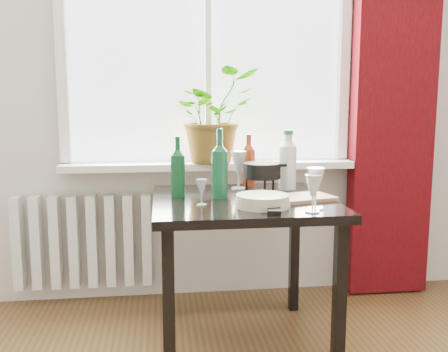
{
  "coord_description": "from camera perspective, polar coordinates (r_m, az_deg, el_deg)",
  "views": [
    {
      "loc": [
        -0.29,
        -0.77,
        1.2
      ],
      "look_at": [
        0.01,
        1.55,
        0.85
      ],
      "focal_mm": 40.0,
      "sensor_mm": 36.0,
      "label": 1
    }
  ],
  "objects": [
    {
      "name": "wineglass_back_center",
      "position": [
        2.64,
        1.67,
        0.77
      ],
      "size": [
        0.09,
        0.09,
        0.21
      ],
      "primitive_type": null,
      "rotation": [
        0.0,
        0.0,
        -0.01
      ],
      "color": "silver",
      "rests_on": "table"
    },
    {
      "name": "wineglass_front_right",
      "position": [
        2.18,
        10.43,
        -1.36
      ],
      "size": [
        0.1,
        0.1,
        0.18
      ],
      "primitive_type": null,
      "rotation": [
        0.0,
        0.0,
        0.42
      ],
      "color": "silver",
      "rests_on": "table"
    },
    {
      "name": "wine_bottle_left",
      "position": [
        2.42,
        -5.29,
        1.1
      ],
      "size": [
        0.08,
        0.08,
        0.3
      ],
      "primitive_type": null,
      "rotation": [
        0.0,
        0.0,
        0.16
      ],
      "color": "#0C3E1D",
      "rests_on": "table"
    },
    {
      "name": "wineglass_front_left",
      "position": [
        2.22,
        -2.58,
        -1.86
      ],
      "size": [
        0.06,
        0.06,
        0.12
      ],
      "primitive_type": null,
      "rotation": [
        0.0,
        0.0,
        0.32
      ],
      "color": "#B4BDC2",
      "rests_on": "table"
    },
    {
      "name": "fondue_pot",
      "position": [
        2.56,
        4.31,
        -0.16
      ],
      "size": [
        0.27,
        0.25,
        0.15
      ],
      "primitive_type": null,
      "rotation": [
        0.0,
        0.0,
        0.29
      ],
      "color": "black",
      "rests_on": "table"
    },
    {
      "name": "cleaning_bottle",
      "position": [
        2.65,
        7.29,
        1.95
      ],
      "size": [
        0.12,
        0.12,
        0.32
      ],
      "primitive_type": null,
      "rotation": [
        0.0,
        0.0,
        -0.34
      ],
      "color": "silver",
      "rests_on": "table"
    },
    {
      "name": "bottle_amber",
      "position": [
        2.75,
        2.85,
        1.93
      ],
      "size": [
        0.08,
        0.08,
        0.29
      ],
      "primitive_type": null,
      "rotation": [
        0.0,
        0.0,
        0.07
      ],
      "color": "maroon",
      "rests_on": "table"
    },
    {
      "name": "windowsill",
      "position": [
        2.96,
        -1.71,
        1.22
      ],
      "size": [
        1.72,
        0.2,
        0.04
      ],
      "color": "white",
      "rests_on": "ground"
    },
    {
      "name": "potted_plant",
      "position": [
        2.91,
        -1.21,
        6.89
      ],
      "size": [
        0.62,
        0.59,
        0.55
      ],
      "primitive_type": "imported",
      "rotation": [
        0.0,
        0.0,
        0.43
      ],
      "color": "#2A6D1D",
      "rests_on": "windowsill"
    },
    {
      "name": "radiator",
      "position": [
        3.1,
        -15.78,
        -7.17
      ],
      "size": [
        0.8,
        0.1,
        0.55
      ],
      "color": "silver",
      "rests_on": "ground"
    },
    {
      "name": "window",
      "position": [
        3.03,
        -1.92,
        16.07
      ],
      "size": [
        1.72,
        0.08,
        1.62
      ],
      "color": "white",
      "rests_on": "ground"
    },
    {
      "name": "table",
      "position": [
        2.42,
        2.08,
        -4.69
      ],
      "size": [
        0.85,
        0.85,
        0.74
      ],
      "color": "black",
      "rests_on": "ground"
    },
    {
      "name": "wineglass_back_left",
      "position": [
        2.71,
        -0.82,
        0.37
      ],
      "size": [
        0.08,
        0.08,
        0.15
      ],
      "primitive_type": null,
      "rotation": [
        0.0,
        0.0,
        -0.19
      ],
      "color": "silver",
      "rests_on": "table"
    },
    {
      "name": "plate_stack",
      "position": [
        2.21,
        4.43,
        -2.83
      ],
      "size": [
        0.26,
        0.26,
        0.05
      ],
      "primitive_type": "cylinder",
      "rotation": [
        0.0,
        0.0,
        -0.05
      ],
      "color": "beige",
      "rests_on": "table"
    },
    {
      "name": "curtain",
      "position": [
        3.22,
        18.86,
        9.76
      ],
      "size": [
        0.5,
        0.12,
        2.56
      ],
      "color": "#390509",
      "rests_on": "ground"
    },
    {
      "name": "tv_remote",
      "position": [
        2.13,
        5.71,
        -3.71
      ],
      "size": [
        0.09,
        0.2,
        0.02
      ],
      "primitive_type": "cube",
      "rotation": [
        0.0,
        0.0,
        -0.21
      ],
      "color": "black",
      "rests_on": "table"
    },
    {
      "name": "cutting_board",
      "position": [
        2.39,
        8.75,
        -2.48
      ],
      "size": [
        0.34,
        0.27,
        0.02
      ],
      "primitive_type": "cube",
      "rotation": [
        0.0,
        0.0,
        0.27
      ],
      "color": "#B0754F",
      "rests_on": "table"
    },
    {
      "name": "wine_bottle_right",
      "position": [
        2.4,
        -0.49,
        1.51
      ],
      "size": [
        0.09,
        0.09,
        0.34
      ],
      "primitive_type": null,
      "rotation": [
        0.0,
        0.0,
        -0.2
      ],
      "color": "#0D4323",
      "rests_on": "table"
    },
    {
      "name": "wineglass_far_right",
      "position": [
        2.11,
        10.12,
        -1.95
      ],
      "size": [
        0.07,
        0.07,
        0.16
      ],
      "primitive_type": null,
      "rotation": [
        0.0,
        0.0,
        0.01
      ],
      "color": "silver",
      "rests_on": "table"
    }
  ]
}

